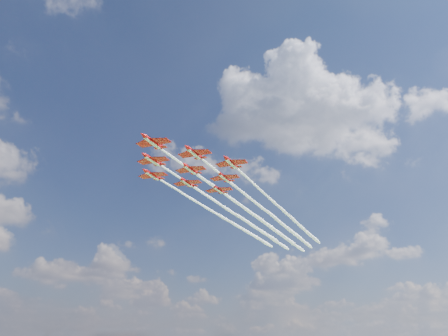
% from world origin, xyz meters
% --- Properties ---
extents(jet_lead, '(120.12, 64.84, 2.71)m').
position_xyz_m(jet_lead, '(29.16, 21.97, 74.81)').
color(jet_lead, '#BC0A0B').
extents(jet_row2_port, '(120.12, 64.84, 2.71)m').
position_xyz_m(jet_row2_port, '(42.07, 21.00, 74.81)').
color(jet_row2_port, '#BC0A0B').
extents(jet_row2_starb, '(120.12, 64.84, 2.71)m').
position_xyz_m(jet_row2_starb, '(35.77, 33.11, 74.81)').
color(jet_row2_starb, '#BC0A0B').
extents(jet_row3_port, '(120.12, 64.84, 2.71)m').
position_xyz_m(jet_row3_port, '(54.99, 20.03, 74.81)').
color(jet_row3_port, '#BC0A0B').
extents(jet_row3_centre, '(120.12, 64.84, 2.71)m').
position_xyz_m(jet_row3_centre, '(48.68, 32.14, 74.81)').
color(jet_row3_centre, '#BC0A0B').
extents(jet_row3_starb, '(120.12, 64.84, 2.71)m').
position_xyz_m(jet_row3_starb, '(42.38, 44.24, 74.81)').
color(jet_row3_starb, '#BC0A0B').
extents(jet_row4_port, '(120.12, 64.84, 2.71)m').
position_xyz_m(jet_row4_port, '(61.60, 31.17, 74.81)').
color(jet_row4_port, '#BC0A0B').
extents(jet_row4_starb, '(120.12, 64.84, 2.71)m').
position_xyz_m(jet_row4_starb, '(55.29, 43.27, 74.81)').
color(jet_row4_starb, '#BC0A0B').
extents(jet_tail, '(120.12, 64.84, 2.71)m').
position_xyz_m(jet_tail, '(68.21, 42.31, 74.81)').
color(jet_tail, '#BC0A0B').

